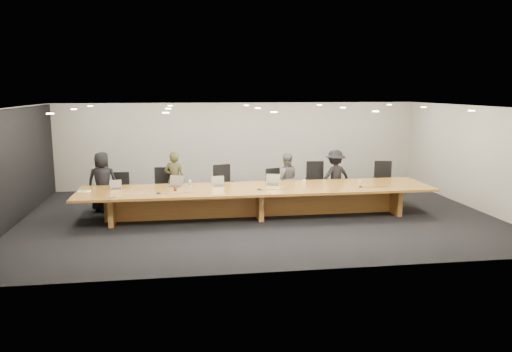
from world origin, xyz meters
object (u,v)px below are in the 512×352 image
at_px(amber_mug, 175,189).
at_px(laptop_b, 175,181).
at_px(mic_center, 259,189).
at_px(laptop_a, 116,185).
at_px(chair_right, 317,182).
at_px(av_box, 111,197).
at_px(conference_table, 258,196).
at_px(person_d, 335,177).
at_px(mic_right, 360,187).
at_px(chair_far_left, 121,191).
at_px(laptop_d, 273,180).
at_px(mic_left, 158,193).
at_px(person_c, 286,179).
at_px(paper_cup_far, 360,182).
at_px(chair_far_right, 384,181).
at_px(chair_mid_left, 225,186).
at_px(paper_cup_near, 304,181).
at_px(chair_mid_right, 276,186).
at_px(person_b, 175,180).
at_px(person_a, 103,181).
at_px(water_bottle, 190,184).
at_px(laptop_c, 219,181).
at_px(chair_left, 163,188).

bearing_deg(amber_mug, laptop_b, 91.69).
bearing_deg(mic_center, laptop_a, 170.28).
distance_m(chair_right, av_box, 5.84).
xyz_separation_m(conference_table, person_d, (2.41, 1.15, 0.25)).
bearing_deg(laptop_b, mic_right, 13.05).
xyz_separation_m(chair_far_left, laptop_d, (4.02, -1.06, 0.39)).
bearing_deg(person_d, mic_left, 3.19).
xyz_separation_m(person_c, paper_cup_far, (1.77, -1.14, 0.07)).
xyz_separation_m(chair_far_left, chair_far_right, (7.48, -0.20, 0.09)).
relative_size(chair_mid_left, paper_cup_near, 11.84).
bearing_deg(laptop_d, chair_far_left, 179.28).
bearing_deg(chair_mid_right, person_b, 161.74).
relative_size(chair_right, person_b, 0.76).
distance_m(person_a, water_bottle, 2.49).
distance_m(person_a, person_b, 1.90).
bearing_deg(chair_far_right, paper_cup_far, -128.57).
height_order(conference_table, mic_right, mic_right).
distance_m(chair_mid_right, laptop_c, 1.96).
distance_m(person_a, person_c, 5.02).
bearing_deg(laptop_a, paper_cup_near, -11.09).
relative_size(person_a, laptop_a, 5.51).
relative_size(paper_cup_near, mic_left, 0.82).
distance_m(laptop_c, mic_center, 1.15).
xyz_separation_m(person_a, laptop_b, (1.92, -0.78, 0.09)).
bearing_deg(chair_far_right, mic_left, -158.25).
height_order(chair_left, person_d, person_d).
xyz_separation_m(amber_mug, paper_cup_near, (3.41, 0.50, -0.00)).
relative_size(av_box, mic_right, 1.61).
bearing_deg(mic_right, paper_cup_far, 71.48).
relative_size(chair_right, water_bottle, 5.88).
height_order(paper_cup_near, mic_center, paper_cup_near).
bearing_deg(chair_right, paper_cup_near, -120.54).
height_order(chair_mid_right, water_bottle, chair_mid_right).
xyz_separation_m(laptop_c, mic_center, (0.97, -0.62, -0.11)).
relative_size(water_bottle, mic_right, 1.69).
relative_size(chair_far_left, mic_right, 8.36).
distance_m(chair_mid_left, chair_right, 2.67).
bearing_deg(chair_mid_right, laptop_b, 178.01).
relative_size(chair_mid_right, person_a, 0.65).
distance_m(chair_far_left, mic_right, 6.43).
relative_size(conference_table, chair_mid_left, 7.57).
distance_m(person_b, amber_mug, 1.33).
relative_size(chair_far_left, paper_cup_far, 10.78).
relative_size(laptop_b, mic_left, 3.03).
height_order(amber_mug, mic_right, amber_mug).
relative_size(person_c, laptop_d, 4.03).
relative_size(person_d, laptop_d, 4.25).
xyz_separation_m(chair_far_left, chair_mid_right, (4.30, -0.10, 0.01)).
distance_m(person_b, paper_cup_far, 5.01).
height_order(chair_mid_right, person_d, person_d).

